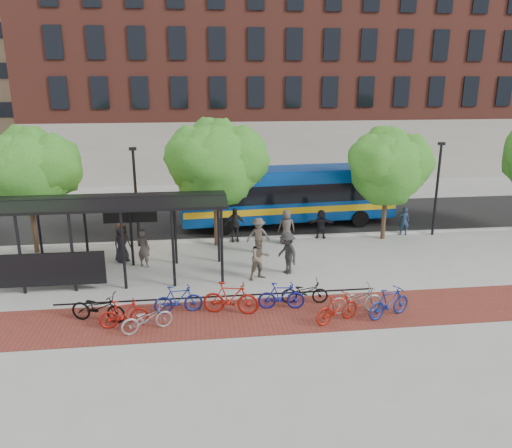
{
  "coord_description": "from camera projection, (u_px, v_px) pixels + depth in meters",
  "views": [
    {
      "loc": [
        -4.0,
        -21.46,
        8.41
      ],
      "look_at": [
        -1.16,
        1.5,
        1.6
      ],
      "focal_mm": 35.0,
      "sensor_mm": 36.0,
      "label": 1
    }
  ],
  "objects": [
    {
      "name": "curb",
      "position": [
        271.0,
        238.0,
        27.06
      ],
      "size": [
        160.0,
        0.25,
        0.12
      ],
      "primitive_type": "cube",
      "color": "#B7B7B2",
      "rests_on": "ground"
    },
    {
      "name": "pedestrian_0",
      "position": [
        122.0,
        242.0,
        23.46
      ],
      "size": [
        1.05,
        1.1,
        1.9
      ],
      "primitive_type": "imported",
      "rotation": [
        0.0,
        0.0,
        0.89
      ],
      "color": "black",
      "rests_on": "ground"
    },
    {
      "name": "bike_9",
      "position": [
        337.0,
        308.0,
        17.69
      ],
      "size": [
        1.88,
        1.15,
        1.09
      ],
      "primitive_type": "imported",
      "rotation": [
        0.0,
        0.0,
        1.95
      ],
      "color": "#9E1B0E",
      "rests_on": "ground"
    },
    {
      "name": "building_tower",
      "position": [
        81.0,
        16.0,
        55.23
      ],
      "size": [
        22.0,
        22.0,
        30.0
      ],
      "primitive_type": "cube",
      "color": "#7A664C",
      "rests_on": "ground"
    },
    {
      "name": "brick_strip",
      "position": [
        255.0,
        316.0,
        18.28
      ],
      "size": [
        24.0,
        3.0,
        0.01
      ],
      "primitive_type": "cube",
      "color": "maroon",
      "rests_on": "ground"
    },
    {
      "name": "bike_8",
      "position": [
        305.0,
        292.0,
        19.21
      ],
      "size": [
        1.85,
        0.8,
        0.95
      ],
      "primitive_type": "imported",
      "rotation": [
        0.0,
        0.0,
        1.48
      ],
      "color": "black",
      "rests_on": "ground"
    },
    {
      "name": "pedestrian_4",
      "position": [
        235.0,
        225.0,
        26.39
      ],
      "size": [
        1.09,
        0.48,
        1.83
      ],
      "primitive_type": "imported",
      "rotation": [
        0.0,
        0.0,
        6.31
      ],
      "color": "black",
      "rests_on": "ground"
    },
    {
      "name": "lamp_post_right",
      "position": [
        437.0,
        186.0,
        26.99
      ],
      "size": [
        0.35,
        0.2,
        5.12
      ],
      "color": "black",
      "rests_on": "ground"
    },
    {
      "name": "pedestrian_7",
      "position": [
        404.0,
        221.0,
        27.53
      ],
      "size": [
        0.63,
        0.47,
        1.59
      ],
      "primitive_type": "imported",
      "rotation": [
        0.0,
        0.0,
        2.99
      ],
      "color": "#1C2B42",
      "rests_on": "ground"
    },
    {
      "name": "lamp_post_left",
      "position": [
        136.0,
        195.0,
        25.1
      ],
      "size": [
        0.35,
        0.2,
        5.12
      ],
      "color": "black",
      "rests_on": "ground"
    },
    {
      "name": "tree_b",
      "position": [
        217.0,
        160.0,
        24.86
      ],
      "size": [
        5.15,
        4.2,
        6.47
      ],
      "color": "#382619",
      "rests_on": "ground"
    },
    {
      "name": "pedestrian_8",
      "position": [
        260.0,
        258.0,
        21.41
      ],
      "size": [
        1.14,
        1.03,
        1.93
      ],
      "primitive_type": "imported",
      "rotation": [
        0.0,
        0.0,
        0.38
      ],
      "color": "#63584A",
      "rests_on": "ground"
    },
    {
      "name": "ground",
      "position": [
        284.0,
        265.0,
        23.27
      ],
      "size": [
        160.0,
        160.0,
        0.0
      ],
      "primitive_type": "plane",
      "color": "#9E9E99",
      "rests_on": "ground"
    },
    {
      "name": "bike_1",
      "position": [
        124.0,
        314.0,
        17.36
      ],
      "size": [
        1.75,
        0.73,
        1.02
      ],
      "primitive_type": "imported",
      "rotation": [
        0.0,
        0.0,
        1.72
      ],
      "color": "#9C150E",
      "rests_on": "ground"
    },
    {
      "name": "pedestrian_5",
      "position": [
        321.0,
        224.0,
        26.98
      ],
      "size": [
        1.53,
        0.74,
        1.58
      ],
      "primitive_type": "imported",
      "rotation": [
        0.0,
        0.0,
        2.95
      ],
      "color": "black",
      "rests_on": "ground"
    },
    {
      "name": "asphalt_street",
      "position": [
        262.0,
        219.0,
        30.89
      ],
      "size": [
        160.0,
        8.0,
        0.01
      ],
      "primitive_type": "cube",
      "color": "black",
      "rests_on": "ground"
    },
    {
      "name": "bus",
      "position": [
        288.0,
        193.0,
        29.16
      ],
      "size": [
        12.67,
        3.64,
        3.38
      ],
      "rotation": [
        0.0,
        0.0,
        0.07
      ],
      "color": "navy",
      "rests_on": "ground"
    },
    {
      "name": "bike_2",
      "position": [
        147.0,
        318.0,
        17.1
      ],
      "size": [
        1.91,
        1.25,
        0.95
      ],
      "primitive_type": "imported",
      "rotation": [
        0.0,
        0.0,
        1.95
      ],
      "color": "gray",
      "rests_on": "ground"
    },
    {
      "name": "bike_5",
      "position": [
        231.0,
        298.0,
        18.32
      ],
      "size": [
        2.16,
        1.05,
        1.25
      ],
      "primitive_type": "imported",
      "rotation": [
        0.0,
        0.0,
        1.34
      ],
      "color": "maroon",
      "rests_on": "ground"
    },
    {
      "name": "bus_shelter",
      "position": [
        98.0,
        211.0,
        21.01
      ],
      "size": [
        10.6,
        3.07,
        3.6
      ],
      "color": "black",
      "rests_on": "ground"
    },
    {
      "name": "pedestrian_9",
      "position": [
        287.0,
        253.0,
        22.03
      ],
      "size": [
        1.15,
        1.41,
        1.91
      ],
      "primitive_type": "imported",
      "rotation": [
        0.0,
        0.0,
        5.13
      ],
      "color": "#252525",
      "rests_on": "ground"
    },
    {
      "name": "bike_10",
      "position": [
        356.0,
        300.0,
        18.4
      ],
      "size": [
        2.08,
        0.87,
        1.07
      ],
      "primitive_type": "imported",
      "rotation": [
        0.0,
        0.0,
        1.65
      ],
      "color": "#969698",
      "rests_on": "ground"
    },
    {
      "name": "tree_c",
      "position": [
        389.0,
        164.0,
        26.03
      ],
      "size": [
        4.66,
        3.8,
        5.92
      ],
      "color": "#382619",
      "rests_on": "ground"
    },
    {
      "name": "building_brick",
      "position": [
        342.0,
        60.0,
        46.38
      ],
      "size": [
        55.0,
        14.0,
        20.0
      ],
      "primitive_type": "cube",
      "color": "brown",
      "rests_on": "ground"
    },
    {
      "name": "tree_a",
      "position": [
        29.0,
        168.0,
        23.86
      ],
      "size": [
        4.9,
        4.0,
        6.18
      ],
      "color": "#382619",
      "rests_on": "ground"
    },
    {
      "name": "pedestrian_6",
      "position": [
        287.0,
        227.0,
        26.06
      ],
      "size": [
        0.92,
        0.62,
        1.82
      ],
      "primitive_type": "imported",
      "rotation": [
        0.0,
        0.0,
        3.09
      ],
      "color": "#473E39",
      "rests_on": "ground"
    },
    {
      "name": "bike_11",
      "position": [
        389.0,
        303.0,
        18.07
      ],
      "size": [
        1.95,
        1.2,
        1.13
      ],
      "primitive_type": "imported",
      "rotation": [
        0.0,
        0.0,
        1.95
      ],
      "color": "navy",
      "rests_on": "ground"
    },
    {
      "name": "pedestrian_3",
      "position": [
        259.0,
        236.0,
        24.55
      ],
      "size": [
        1.25,
        0.81,
        1.83
      ],
      "primitive_type": "imported",
      "rotation": [
        0.0,
        0.0,
        -0.11
      ],
      "color": "#4D4239",
      "rests_on": "ground"
    },
    {
      "name": "bike_0",
      "position": [
        98.0,
        307.0,
        17.76
      ],
      "size": [
        2.16,
        1.29,
        1.07
      ],
      "primitive_type": "imported",
      "rotation": [
        0.0,
        0.0,
        1.27
      ],
      "color": "black",
      "rests_on": "ground"
    },
    {
      "name": "bike_rack_rail",
      "position": [
        218.0,
        307.0,
        18.98
      ],
      "size": [
        12.0,
        0.05,
        0.95
      ],
      "primitive_type": "cube",
      "color": "black",
      "rests_on": "ground"
    },
    {
      "name": "bike_3",
      "position": [
        178.0,
        299.0,
        18.4
      ],
      "size": [
        1.84,
        0.67,
        1.08
      ],
      "primitive_type": "imported",
      "rotation": [
        0.0,
        0.0,
        1.66
      ],
      "color": "navy",
      "rests_on": "ground"
    },
    {
      "name": "pedestrian_1",
      "position": [
        144.0,
        248.0,
        22.83
      ],
      "size": [
        0.78,
        0.7,
        1.8
      ],
      "primitive_type": "imported",
      "rotation": [
        0.0,
        0.0,
        2.62
      ],
      "color": "#483E3A",
      "rests_on": "ground"
    },
    {
      "name": "bike_7",
      "position": [
        281.0,
        296.0,
        18.72
      ],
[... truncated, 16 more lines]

